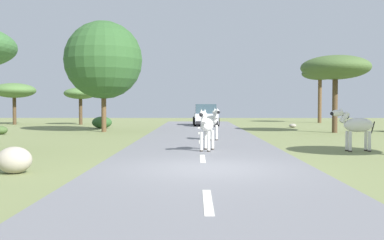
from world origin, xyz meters
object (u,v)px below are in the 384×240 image
(tree_5, at_px, (14,91))
(bush_3, at_px, (102,122))
(car_0, at_px, (206,116))
(tree_0, at_px, (80,94))
(zebra_2, at_px, (207,126))
(tree_6, at_px, (103,60))
(zebra_1, at_px, (356,125))
(tree_3, at_px, (335,68))
(zebra_0, at_px, (212,121))
(bush_0, at_px, (0,130))
(rock_0, at_px, (293,126))
(rock_1, at_px, (14,160))
(tree_4, at_px, (320,75))

(tree_5, bearing_deg, bush_3, -33.81)
(car_0, distance_m, tree_0, 11.27)
(zebra_2, distance_m, car_0, 19.48)
(bush_3, bearing_deg, tree_6, -75.91)
(zebra_1, distance_m, tree_3, 11.46)
(zebra_0, bearing_deg, bush_3, -73.50)
(bush_3, bearing_deg, tree_0, 118.13)
(zebra_2, xyz_separation_m, tree_3, (8.24, 11.04, 3.05))
(tree_3, relative_size, bush_0, 5.63)
(car_0, distance_m, tree_3, 11.95)
(car_0, height_order, rock_0, car_0)
(bush_3, distance_m, rock_1, 20.90)
(zebra_0, xyz_separation_m, tree_4, (11.10, 20.70, 3.65))
(zebra_1, xyz_separation_m, rock_0, (1.38, 16.60, -0.82))
(zebra_1, bearing_deg, zebra_0, 43.78)
(zebra_1, height_order, tree_3, tree_3)
(tree_4, distance_m, rock_1, 34.95)
(zebra_0, bearing_deg, rock_1, 42.65)
(zebra_1, distance_m, tree_4, 26.22)
(bush_3, bearing_deg, rock_0, 4.28)
(zebra_0, relative_size, zebra_1, 0.92)
(car_0, xyz_separation_m, tree_0, (-10.88, 2.29, 1.85))
(tree_0, distance_m, rock_1, 27.34)
(tree_6, bearing_deg, zebra_2, -61.85)
(zebra_2, height_order, bush_0, zebra_2)
(tree_6, xyz_separation_m, rock_0, (13.26, 5.13, -4.44))
(tree_5, xyz_separation_m, bush_3, (9.03, -6.05, -2.53))
(tree_4, relative_size, bush_3, 3.66)
(zebra_1, relative_size, bush_0, 2.03)
(zebra_1, xyz_separation_m, car_0, (-5.19, 19.15, -0.12))
(tree_3, distance_m, rock_1, 21.07)
(bush_0, xyz_separation_m, rock_0, (18.83, 7.63, -0.10))
(bush_0, bearing_deg, tree_5, 109.59)
(car_0, bearing_deg, rock_0, 157.08)
(tree_4, relative_size, tree_6, 0.75)
(zebra_0, bearing_deg, tree_0, -75.84)
(zebra_0, bearing_deg, tree_6, -64.50)
(bush_0, height_order, bush_3, bush_3)
(tree_3, height_order, tree_5, tree_3)
(tree_5, bearing_deg, zebra_1, -44.52)
(zebra_1, xyz_separation_m, rock_1, (-10.58, -5.24, -0.63))
(zebra_0, relative_size, rock_0, 2.98)
(zebra_1, height_order, tree_5, tree_5)
(zebra_1, relative_size, tree_6, 0.24)
(tree_3, xyz_separation_m, rock_0, (-1.29, 5.87, -3.87))
(tree_3, bearing_deg, tree_5, 156.19)
(car_0, relative_size, bush_3, 3.02)
(tree_4, bearing_deg, tree_0, -170.08)
(tree_3, distance_m, bush_0, 20.54)
(bush_3, bearing_deg, tree_4, 27.42)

